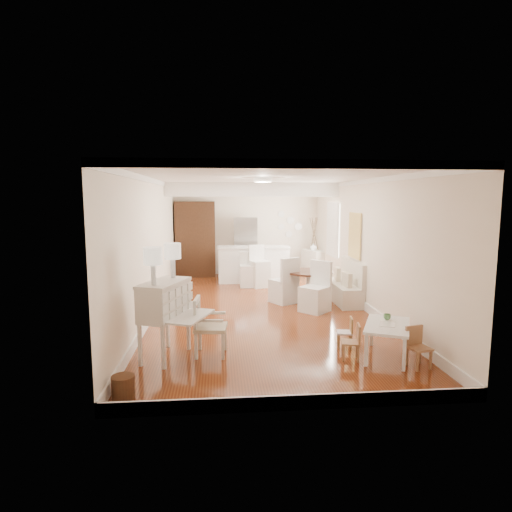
{
  "coord_description": "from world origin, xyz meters",
  "views": [
    {
      "loc": [
        -0.88,
        -9.02,
        2.39
      ],
      "look_at": [
        -0.07,
        0.3,
        1.13
      ],
      "focal_mm": 30.0,
      "sensor_mm": 36.0,
      "label": 1
    }
  ],
  "objects": [
    {
      "name": "gustavian_armchair",
      "position": [
        -1.02,
        -2.65,
        0.45
      ],
      "size": [
        0.56,
        0.56,
        0.9
      ],
      "primitive_type": "cube",
      "rotation": [
        0.0,
        0.0,
        1.47
      ],
      "color": "silver",
      "rests_on": "ground"
    },
    {
      "name": "secretary_bureau",
      "position": [
        -1.7,
        -2.71,
        0.59
      ],
      "size": [
        1.2,
        1.21,
        1.18
      ],
      "primitive_type": "cube",
      "rotation": [
        0.0,
        0.0,
        -0.37
      ],
      "color": "white",
      "rests_on": "ground"
    },
    {
      "name": "banquette",
      "position": [
        1.99,
        0.5,
        0.49
      ],
      "size": [
        0.52,
        1.6,
        0.98
      ],
      "primitive_type": "cube",
      "color": "silver",
      "rests_on": "ground"
    },
    {
      "name": "dining_table",
      "position": [
        1.18,
        0.52,
        0.37
      ],
      "size": [
        1.3,
        1.3,
        0.73
      ],
      "primitive_type": "cylinder",
      "rotation": [
        0.0,
        0.0,
        0.25
      ],
      "color": "#3F2014",
      "rests_on": "ground"
    },
    {
      "name": "bar_stool_right",
      "position": [
        0.2,
        2.35,
        0.57
      ],
      "size": [
        0.59,
        0.59,
        1.14
      ],
      "primitive_type": "cube",
      "rotation": [
        0.0,
        0.0,
        0.37
      ],
      "color": "white",
      "rests_on": "ground"
    },
    {
      "name": "kids_chair_a",
      "position": [
        1.05,
        -3.04,
        0.28
      ],
      "size": [
        0.32,
        0.32,
        0.55
      ],
      "primitive_type": "cube",
      "rotation": [
        0.0,
        0.0,
        -1.77
      ],
      "color": "#9C6C46",
      "rests_on": "ground"
    },
    {
      "name": "kids_chair_b",
      "position": [
        1.13,
        -2.49,
        0.25
      ],
      "size": [
        0.28,
        0.28,
        0.5
      ],
      "primitive_type": "cube",
      "rotation": [
        0.0,
        0.0,
        -1.75
      ],
      "color": "#997545",
      "rests_on": "ground"
    },
    {
      "name": "wicker_basket",
      "position": [
        -2.05,
        -4.01,
        0.14
      ],
      "size": [
        0.32,
        0.32,
        0.28
      ],
      "primitive_type": "cylinder",
      "rotation": [
        0.0,
        0.0,
        -0.16
      ],
      "color": "#482916",
      "rests_on": "ground"
    },
    {
      "name": "breakfast_counter",
      "position": [
        0.1,
        3.1,
        0.52
      ],
      "size": [
        2.05,
        0.65,
        1.03
      ],
      "primitive_type": "cube",
      "color": "white",
      "rests_on": "ground"
    },
    {
      "name": "slip_chair_near",
      "position": [
        1.13,
        -0.3,
        0.54
      ],
      "size": [
        0.73,
        0.73,
        1.07
      ],
      "primitive_type": "cube",
      "rotation": [
        0.0,
        0.0,
        -0.81
      ],
      "color": "white",
      "rests_on": "ground"
    },
    {
      "name": "kids_chair_c",
      "position": [
        1.93,
        -3.41,
        0.3
      ],
      "size": [
        0.35,
        0.35,
        0.59
      ],
      "primitive_type": "cube",
      "rotation": [
        0.0,
        0.0,
        0.24
      ],
      "color": "#9B6946",
      "rests_on": "ground"
    },
    {
      "name": "pantry_cabinet",
      "position": [
        -1.6,
        4.18,
        1.15
      ],
      "size": [
        1.2,
        0.6,
        2.3
      ],
      "primitive_type": "cube",
      "color": "#381E11",
      "rests_on": "ground"
    },
    {
      "name": "bar_stool_left",
      "position": [
        -0.13,
        2.4,
        0.47
      ],
      "size": [
        0.38,
        0.38,
        0.94
      ],
      "primitive_type": "cube",
      "rotation": [
        0.0,
        0.0,
        -0.01
      ],
      "color": "white",
      "rests_on": "ground"
    },
    {
      "name": "pencil_cup",
      "position": [
        1.72,
        -2.75,
        0.56
      ],
      "size": [
        0.13,
        0.13,
        0.09
      ],
      "primitive_type": "imported",
      "rotation": [
        0.0,
        0.0,
        0.16
      ],
      "color": "#5B9556",
      "rests_on": "kids_table"
    },
    {
      "name": "fridge",
      "position": [
        0.3,
        4.15,
        0.9
      ],
      "size": [
        0.75,
        0.65,
        1.8
      ],
      "primitive_type": "imported",
      "color": "silver",
      "rests_on": "ground"
    },
    {
      "name": "room",
      "position": [
        0.04,
        0.32,
        1.98
      ],
      "size": [
        9.0,
        9.04,
        2.82
      ],
      "color": "brown",
      "rests_on": "ground"
    },
    {
      "name": "sideboard",
      "position": [
        2.0,
        3.71,
        0.41
      ],
      "size": [
        0.67,
        0.95,
        0.83
      ],
      "primitive_type": "cube",
      "rotation": [
        0.0,
        0.0,
        0.37
      ],
      "color": "white",
      "rests_on": "ground"
    },
    {
      "name": "slip_chair_far",
      "position": [
        0.59,
        0.56,
        0.53
      ],
      "size": [
        0.7,
        0.71,
        1.06
      ],
      "primitive_type": "cube",
      "rotation": [
        0.0,
        0.0,
        -2.59
      ],
      "color": "white",
      "rests_on": "ground"
    },
    {
      "name": "kids_table",
      "position": [
        1.63,
        -2.99,
        0.26
      ],
      "size": [
        0.99,
        1.19,
        0.52
      ],
      "primitive_type": "cube",
      "rotation": [
        0.0,
        0.0,
        -0.43
      ],
      "color": "white",
      "rests_on": "ground"
    },
    {
      "name": "branch_vase",
      "position": [
        1.98,
        3.67,
        0.94
      ],
      "size": [
        0.25,
        0.25,
        0.21
      ],
      "primitive_type": "imported",
      "rotation": [
        0.0,
        0.0,
        -0.29
      ],
      "color": "white",
      "rests_on": "sideboard"
    }
  ]
}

